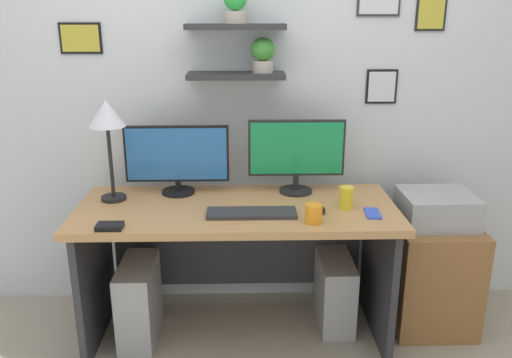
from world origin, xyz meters
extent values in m
plane|color=gray|center=(0.00, 0.00, 0.00)|extent=(8.00, 8.00, 0.00)
cube|color=silver|center=(0.00, 0.44, 1.35)|extent=(4.40, 0.04, 2.70)
cube|color=#2D2D33|center=(0.00, 0.32, 1.38)|extent=(0.52, 0.20, 0.03)
cube|color=#2D2D33|center=(0.00, 0.32, 1.63)|extent=(0.52, 0.20, 0.03)
cylinder|color=#B2A899|center=(0.14, 0.32, 1.42)|extent=(0.11, 0.11, 0.06)
ellipsoid|color=#3E9134|center=(0.14, 0.32, 1.51)|extent=(0.13, 0.13, 0.12)
cylinder|color=#B2A899|center=(0.00, 0.32, 1.67)|extent=(0.11, 0.11, 0.06)
cube|color=black|center=(1.05, 0.42, 1.71)|extent=(0.16, 0.02, 0.22)
cube|color=gold|center=(1.05, 0.41, 1.71)|extent=(0.14, 0.00, 0.19)
cube|color=black|center=(-0.84, 0.42, 1.57)|extent=(0.22, 0.02, 0.16)
cube|color=gold|center=(-0.84, 0.41, 1.57)|extent=(0.20, 0.00, 0.14)
cube|color=black|center=(0.81, 0.42, 1.30)|extent=(0.17, 0.02, 0.19)
cube|color=silver|center=(0.81, 0.41, 1.30)|extent=(0.15, 0.00, 0.17)
cube|color=tan|center=(0.00, 0.00, 0.73)|extent=(1.64, 0.68, 0.04)
cube|color=#2D2D33|center=(-0.76, 0.00, 0.35)|extent=(0.04, 0.62, 0.71)
cube|color=#2D2D33|center=(0.76, 0.00, 0.35)|extent=(0.04, 0.62, 0.71)
cube|color=#2D2D33|center=(0.00, 0.30, 0.39)|extent=(1.44, 0.02, 0.50)
cylinder|color=black|center=(-0.32, 0.21, 0.76)|extent=(0.18, 0.18, 0.02)
cylinder|color=black|center=(-0.32, 0.21, 0.80)|extent=(0.03, 0.03, 0.06)
cube|color=black|center=(-0.32, 0.22, 0.97)|extent=(0.56, 0.02, 0.31)
cube|color=#2866B2|center=(-0.32, 0.21, 0.97)|extent=(0.54, 0.00, 0.28)
cylinder|color=black|center=(0.32, 0.21, 0.76)|extent=(0.18, 0.18, 0.02)
cylinder|color=black|center=(0.32, 0.21, 0.81)|extent=(0.03, 0.03, 0.09)
cube|color=black|center=(0.32, 0.22, 1.00)|extent=(0.52, 0.02, 0.31)
cube|color=#198C4C|center=(0.32, 0.21, 1.00)|extent=(0.50, 0.00, 0.28)
cube|color=#2D2D33|center=(0.07, -0.13, 0.76)|extent=(0.44, 0.14, 0.02)
ellipsoid|color=black|center=(0.41, -0.10, 0.77)|extent=(0.06, 0.09, 0.03)
cylinder|color=black|center=(-0.65, 0.11, 0.76)|extent=(0.13, 0.13, 0.02)
cylinder|color=black|center=(-0.65, 0.11, 0.96)|extent=(0.02, 0.02, 0.37)
cone|color=silver|center=(-0.65, 0.11, 1.21)|extent=(0.19, 0.19, 0.14)
cube|color=blue|center=(0.67, -0.13, 0.76)|extent=(0.08, 0.14, 0.01)
cylinder|color=orange|center=(0.37, -0.23, 0.80)|extent=(0.08, 0.08, 0.09)
cube|color=black|center=(-0.58, -0.28, 0.76)|extent=(0.12, 0.08, 0.02)
cylinder|color=yellow|center=(0.56, -0.04, 0.81)|extent=(0.07, 0.07, 0.11)
cube|color=brown|center=(1.08, 0.10, 0.30)|extent=(0.44, 0.50, 0.60)
cube|color=#9E9EA3|center=(1.08, 0.10, 0.69)|extent=(0.38, 0.34, 0.17)
cube|color=#99999E|center=(-0.53, -0.02, 0.22)|extent=(0.18, 0.40, 0.44)
cube|color=#99999E|center=(0.55, 0.10, 0.20)|extent=(0.18, 0.40, 0.39)
camera|label=1|loc=(0.04, -2.49, 1.69)|focal=36.34mm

